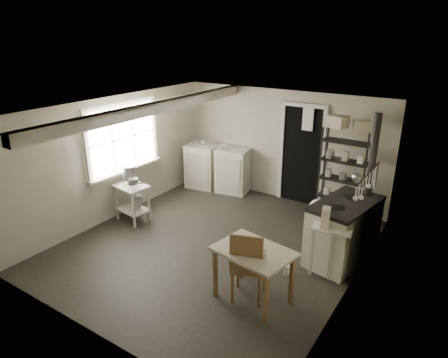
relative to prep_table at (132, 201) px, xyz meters
The scene contains 31 objects.
floor 1.87m from the prep_table, ahead, with size 5.00×5.00×0.00m, color black.
ceiling 2.64m from the prep_table, ahead, with size 5.00×5.00×0.00m, color white.
wall_back 3.23m from the prep_table, 54.51° to the left, with size 4.50×0.02×2.30m, color #B5AD9B.
wall_front 3.14m from the prep_table, 53.20° to the right, with size 4.50×0.02×2.30m, color #B5AD9B.
wall_left 0.86m from the prep_table, behind, with size 0.02×5.00×2.30m, color #B5AD9B.
wall_right 4.14m from the prep_table, ahead, with size 0.02×5.00×2.30m, color #B5AD9B.
window 1.20m from the prep_table, 146.63° to the left, with size 0.12×1.76×1.28m, color beige, non-canonical shape.
doorway 3.46m from the prep_table, 48.03° to the left, with size 0.96×0.10×2.08m, color beige, non-canonical shape.
ceiling_beam 1.91m from the prep_table, ahead, with size 0.18×5.00×0.18m, color beige, non-canonical shape.
wallpaper_panel 4.13m from the prep_table, ahead, with size 0.01×5.00×2.30m, color beige, non-canonical shape.
utensil_rail 4.23m from the prep_table, ahead, with size 0.06×1.20×0.44m, color #ADADAF, non-canonical shape.
prep_table is the anchor object (origin of this frame).
stockpot 0.54m from the prep_table, 151.63° to the left, with size 0.24×0.24×0.26m, color #ADADAF.
saucepan 0.48m from the prep_table, 28.77° to the right, with size 0.18×0.18×0.10m, color #ADADAF.
bucket 0.06m from the prep_table, 34.97° to the left, with size 0.21×0.21×0.23m, color #ADADAF.
base_cabinets 2.28m from the prep_table, 78.94° to the left, with size 1.51×0.65×0.99m, color beige, non-canonical shape.
mixing_bowl 2.34m from the prep_table, 75.06° to the left, with size 0.28×0.28×0.07m, color silver.
counter_cup 2.25m from the prep_table, 88.13° to the left, with size 0.13×0.13×0.10m, color silver.
shelf_rack 3.94m from the prep_table, 32.88° to the left, with size 0.85×0.33×1.79m, color black, non-canonical shape.
shelf_jar 3.76m from the prep_table, 35.24° to the left, with size 0.08×0.08×0.18m, color silver.
storage_box_a 4.07m from the prep_table, 34.21° to the left, with size 0.31×0.27×0.21m, color beige.
storage_box_b 4.39m from the prep_table, 31.36° to the left, with size 0.26×0.24×0.17m, color beige.
stove 3.83m from the prep_table, 11.93° to the left, with size 0.69×1.25×0.98m, color beige, non-canonical shape.
stovepipe 4.30m from the prep_table, 17.74° to the left, with size 0.11×0.11×1.36m, color black, non-canonical shape.
side_ledge 3.76m from the prep_table, ahead, with size 0.55×0.29×0.84m, color beige, non-canonical shape.
oats_box 3.71m from the prep_table, ahead, with size 0.11×0.18×0.27m, color beige.
work_table 3.17m from the prep_table, 15.24° to the right, with size 0.99×0.69×0.75m, color beige, non-canonical shape.
table_cup 3.39m from the prep_table, 15.77° to the right, with size 0.09×0.09×0.09m, color silver.
chair 3.10m from the prep_table, 15.36° to the right, with size 0.43×0.45×1.04m, color brown, non-canonical shape.
flour_sack 3.49m from the prep_table, 32.27° to the left, with size 0.37×0.32×0.45m, color white.
floor_crock 3.23m from the prep_table, ahead, with size 0.11×0.11×0.13m, color silver.
Camera 1 is at (3.37, -4.86, 3.42)m, focal length 32.00 mm.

